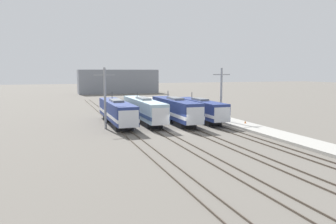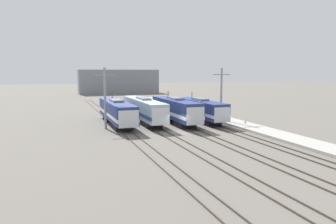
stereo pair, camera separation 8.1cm
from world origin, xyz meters
The scene contains 14 objects.
ground_plane centered at (0.00, 0.00, 0.00)m, with size 400.00×400.00×0.00m, color #666059.
rail_pair_far_left centered at (-7.27, 0.00, 0.07)m, with size 1.50×120.00×0.15m.
rail_pair_center_left centered at (-2.42, 0.00, 0.07)m, with size 1.51×120.00×0.15m.
rail_pair_center_right centered at (2.42, 0.00, 0.07)m, with size 1.51×120.00×0.15m.
rail_pair_far_right centered at (7.27, 0.00, 0.07)m, with size 1.50×120.00×0.15m.
locomotive_far_left centered at (-7.27, 9.06, 2.15)m, with size 3.14×18.51×5.21m.
locomotive_center_left centered at (-2.42, 10.12, 2.21)m, with size 2.90×19.42×4.92m.
locomotive_center_right centered at (2.42, 7.43, 2.25)m, with size 3.08×16.84×5.31m.
locomotive_far_right centered at (7.27, 7.94, 2.09)m, with size 2.98×16.30×4.92m.
catenary_tower_left centered at (-9.60, 6.18, 4.89)m, with size 3.17×0.35×9.32m.
catenary_tower_right centered at (10.18, 6.18, 4.89)m, with size 3.17×0.35×9.32m.
platform centered at (11.49, 0.00, 0.19)m, with size 4.00×120.00×0.39m.
traffic_cone centered at (12.19, 1.64, 0.62)m, with size 0.30×0.30×0.47m.
depot_building centered at (7.81, 88.02, 4.74)m, with size 31.44×8.97×9.48m.
Camera 1 is at (-16.91, -43.64, 8.68)m, focal length 35.00 mm.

